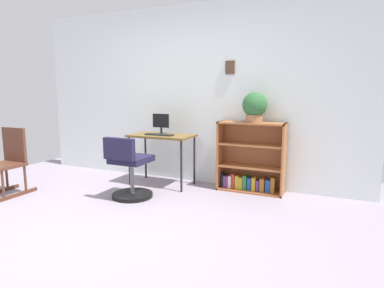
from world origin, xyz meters
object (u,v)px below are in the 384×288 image
Objects in this scene: office_chair at (129,171)px; rocking_chair at (9,161)px; desk at (162,140)px; bookshelf_low at (251,161)px; potted_plant_on_shelf at (255,106)px; keyboard at (159,135)px; monitor at (161,123)px.

office_chair is 0.92× the size of rocking_chair.
desk is 0.97× the size of bookshelf_low.
potted_plant_on_shelf is (0.04, -0.06, 0.74)m from bookshelf_low.
keyboard is 1.07× the size of potted_plant_on_shelf.
keyboard is 0.52× the size of office_chair.
monitor is 0.75× the size of potted_plant_on_shelf.
keyboard is at bearing -169.23° from potted_plant_on_shelf.
bookshelf_low is 2.43× the size of potted_plant_on_shelf.
keyboard is 0.44× the size of bookshelf_low.
monitor is 1.36m from potted_plant_on_shelf.
potted_plant_on_shelf is at bearing -54.18° from bookshelf_low.
office_chair is at bearing -95.46° from keyboard.
keyboard is at bearing -72.79° from monitor.
rocking_chair is (-1.59, -1.27, -0.45)m from monitor.
keyboard is 1.38m from potted_plant_on_shelf.
monitor reaches higher than office_chair.
bookshelf_low is at bearing 36.14° from office_chair.
office_chair is at bearing -146.36° from potted_plant_on_shelf.
bookshelf_low reaches higher than rocking_chair.
desk is at bearing -169.31° from bookshelf_low.
desk is at bearing 85.02° from office_chair.
keyboard is 0.77m from office_chair.
monitor is 0.34× the size of rocking_chair.
potted_plant_on_shelf reaches higher than office_chair.
desk is 0.24m from monitor.
bookshelf_low reaches higher than office_chair.
bookshelf_low is at bearing 125.82° from potted_plant_on_shelf.
potted_plant_on_shelf is at bearing 25.68° from rocking_chair.
keyboard is 2.01m from rocking_chair.
office_chair is (-0.06, -0.66, -0.39)m from keyboard.
potted_plant_on_shelf is at bearing 33.64° from office_chair.
monitor is 0.94m from office_chair.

